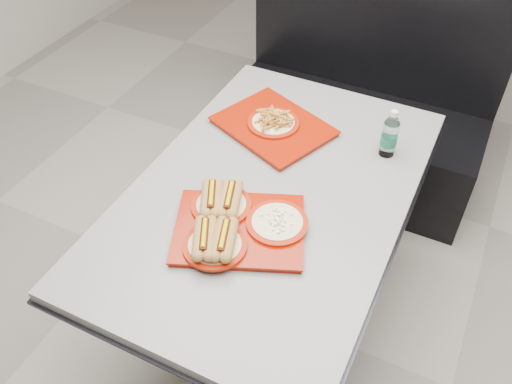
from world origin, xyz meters
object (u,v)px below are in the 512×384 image
at_px(tray_far, 273,124).
at_px(water_bottle, 390,136).
at_px(tray_near, 234,224).
at_px(booth_bench, 358,108).
at_px(diner_table, 271,222).

relative_size(tray_far, water_bottle, 2.66).
bearing_deg(tray_near, booth_bench, 88.84).
xyz_separation_m(tray_near, tray_far, (-0.11, 0.54, -0.01)).
xyz_separation_m(diner_table, tray_far, (-0.14, 0.32, 0.19)).
relative_size(diner_table, water_bottle, 7.48).
bearing_deg(booth_bench, tray_far, -100.04).
distance_m(tray_near, water_bottle, 0.68).
height_order(booth_bench, tray_far, booth_bench).
height_order(tray_far, water_bottle, water_bottle).
bearing_deg(tray_far, diner_table, -66.38).
bearing_deg(tray_far, tray_near, -78.43).
xyz_separation_m(booth_bench, tray_near, (-0.03, -1.32, 0.38)).
bearing_deg(tray_far, booth_bench, 79.96).
relative_size(booth_bench, tray_far, 2.67).
xyz_separation_m(diner_table, booth_bench, (0.00, 1.09, -0.18)).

